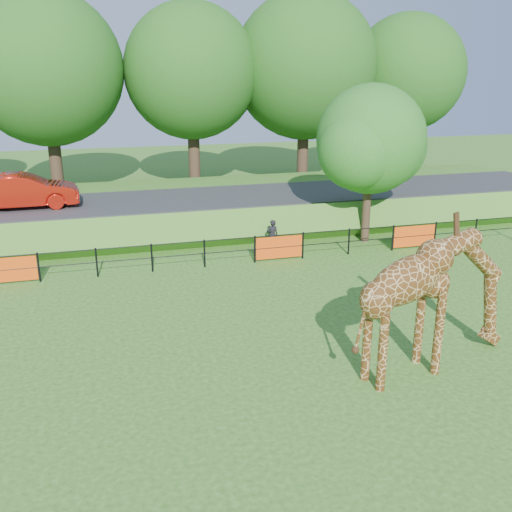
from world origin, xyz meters
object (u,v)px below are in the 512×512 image
Objects in this scene: visitor at (272,236)px; car_red at (24,191)px; tree_east at (372,143)px; giraffe at (436,302)px.

car_red is at bearing -22.91° from visitor.
visitor is at bearing -175.13° from tree_east.
visitor is 5.78m from tree_east.
car_red is 0.69× the size of tree_east.
visitor is (10.00, -4.66, -1.51)m from car_red.
car_red is at bearing 163.56° from tree_east.
tree_east reaches higher than car_red.
giraffe is 3.69× the size of visitor.
visitor is at bearing -116.34° from car_red.
tree_east is at bearing 59.04° from giraffe.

